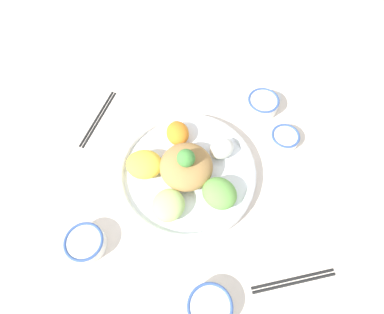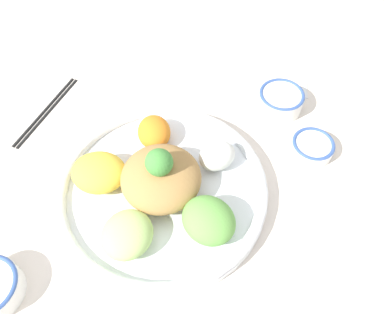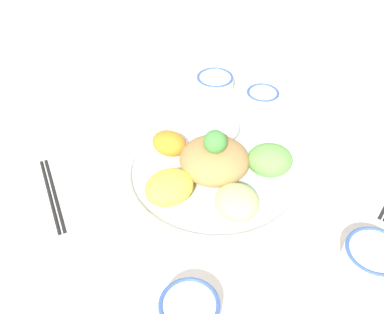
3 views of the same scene
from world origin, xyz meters
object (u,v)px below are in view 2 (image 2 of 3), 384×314
Objects in this scene: sauce_bowl_dark at (312,147)px; serving_spoon_main at (304,76)px; salad_platter at (161,187)px; chopsticks_pair_far at (46,111)px; rice_bowl_plain at (281,100)px.

sauce_bowl_dark reaches higher than serving_spoon_main.
salad_platter is at bearing -37.52° from serving_spoon_main.
chopsticks_pair_far is (-0.13, -0.31, -0.03)m from salad_platter.
serving_spoon_main is (-0.22, -0.04, -0.01)m from sauce_bowl_dark.
sauce_bowl_dark is at bearing 1.04° from serving_spoon_main.
chopsticks_pair_far reaches higher than serving_spoon_main.
sauce_bowl_dark is at bearing -77.98° from chopsticks_pair_far.
chopsticks_pair_far is (0.04, -0.57, -0.01)m from sauce_bowl_dark.
serving_spoon_main is at bearing -56.05° from chopsticks_pair_far.
rice_bowl_plain is 0.13m from serving_spoon_main.
chopsticks_pair_far is at bearing -85.56° from sauce_bowl_dark.
salad_platter reaches higher than sauce_bowl_dark.
rice_bowl_plain is 0.45× the size of chopsticks_pair_far.
sauce_bowl_dark is 0.71× the size of serving_spoon_main.
salad_platter is at bearing -55.86° from sauce_bowl_dark.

